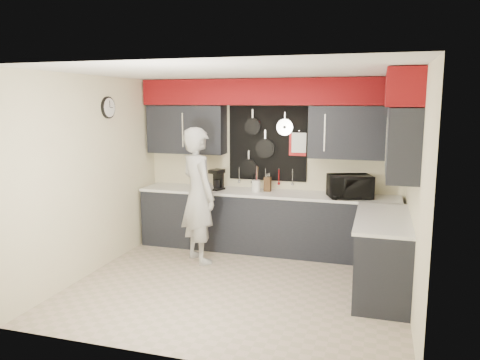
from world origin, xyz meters
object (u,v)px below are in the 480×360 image
(microwave, at_px, (350,186))
(utensil_crock, at_px, (256,186))
(coffee_maker, at_px, (217,179))
(person, at_px, (198,195))
(knife_block, at_px, (268,184))

(microwave, bearing_deg, utensil_crock, 157.10)
(coffee_maker, relative_size, person, 0.17)
(coffee_maker, bearing_deg, person, -74.32)
(microwave, bearing_deg, knife_block, 153.42)
(knife_block, xyz_separation_m, person, (-0.82, -0.77, -0.07))
(knife_block, bearing_deg, person, -135.85)
(microwave, bearing_deg, coffee_maker, 158.31)
(microwave, relative_size, person, 0.31)
(microwave, distance_m, utensil_crock, 1.38)
(utensil_crock, distance_m, person, 0.96)
(utensil_crock, bearing_deg, knife_block, 23.43)
(utensil_crock, xyz_separation_m, person, (-0.66, -0.70, -0.05))
(knife_block, relative_size, coffee_maker, 0.69)
(microwave, xyz_separation_m, coffee_maker, (-2.00, 0.06, 0.00))
(knife_block, relative_size, utensil_crock, 1.25)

